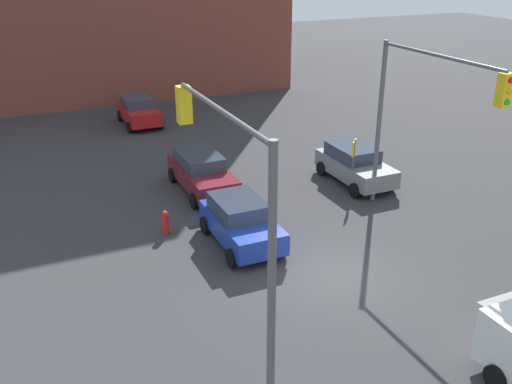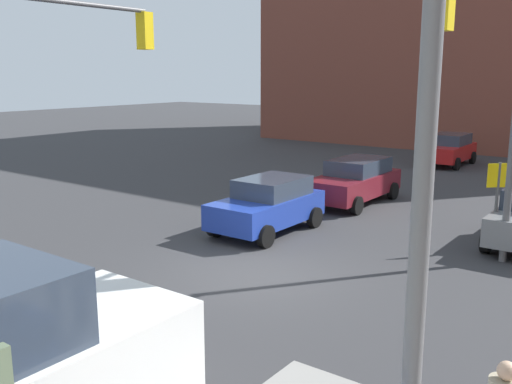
{
  "view_description": "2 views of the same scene",
  "coord_description": "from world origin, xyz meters",
  "px_view_note": "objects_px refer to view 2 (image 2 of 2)",
  "views": [
    {
      "loc": [
        13.28,
        -8.78,
        9.69
      ],
      "look_at": [
        -3.22,
        -1.38,
        1.88
      ],
      "focal_mm": 40.0,
      "sensor_mm": 36.0,
      "label": 1
    },
    {
      "loc": [
        10.4,
        7.66,
        4.7
      ],
      "look_at": [
        -0.76,
        -0.56,
        1.81
      ],
      "focal_mm": 40.0,
      "sensor_mm": 36.0,
      "label": 2
    }
  ],
  "objects_px": {
    "traffic_signal_se_corner": "(46,76)",
    "sedan_blue": "(268,204)",
    "fire_hydrant": "(244,197)",
    "hatchback_red": "(449,149)",
    "traffic_signal_nw_corner": "(493,75)",
    "street_lamp_corner": "(405,74)",
    "coupe_maroon": "(355,180)"
  },
  "relations": [
    {
      "from": "traffic_signal_se_corner",
      "to": "sedan_blue",
      "type": "bearing_deg",
      "value": 155.31
    },
    {
      "from": "traffic_signal_se_corner",
      "to": "fire_hydrant",
      "type": "height_order",
      "value": "traffic_signal_se_corner"
    },
    {
      "from": "traffic_signal_se_corner",
      "to": "hatchback_red",
      "type": "xyz_separation_m",
      "value": [
        -21.54,
        2.76,
        -3.81
      ]
    },
    {
      "from": "traffic_signal_nw_corner",
      "to": "street_lamp_corner",
      "type": "distance_m",
      "value": 7.2
    },
    {
      "from": "traffic_signal_nw_corner",
      "to": "traffic_signal_se_corner",
      "type": "relative_size",
      "value": 1.0
    },
    {
      "from": "fire_hydrant",
      "to": "sedan_blue",
      "type": "bearing_deg",
      "value": 52.32
    },
    {
      "from": "traffic_signal_se_corner",
      "to": "coupe_maroon",
      "type": "height_order",
      "value": "traffic_signal_se_corner"
    },
    {
      "from": "street_lamp_corner",
      "to": "coupe_maroon",
      "type": "bearing_deg",
      "value": -151.95
    },
    {
      "from": "fire_hydrant",
      "to": "street_lamp_corner",
      "type": "bearing_deg",
      "value": 44.07
    },
    {
      "from": "traffic_signal_nw_corner",
      "to": "traffic_signal_se_corner",
      "type": "distance_m",
      "value": 10.02
    },
    {
      "from": "coupe_maroon",
      "to": "sedan_blue",
      "type": "bearing_deg",
      "value": -3.64
    },
    {
      "from": "traffic_signal_nw_corner",
      "to": "street_lamp_corner",
      "type": "relative_size",
      "value": 0.81
    },
    {
      "from": "sedan_blue",
      "to": "street_lamp_corner",
      "type": "bearing_deg",
      "value": 41.97
    },
    {
      "from": "street_lamp_corner",
      "to": "hatchback_red",
      "type": "bearing_deg",
      "value": -163.42
    },
    {
      "from": "coupe_maroon",
      "to": "traffic_signal_se_corner",
      "type": "bearing_deg",
      "value": -15.12
    },
    {
      "from": "hatchback_red",
      "to": "sedan_blue",
      "type": "bearing_deg",
      "value": -0.76
    },
    {
      "from": "coupe_maroon",
      "to": "street_lamp_corner",
      "type": "bearing_deg",
      "value": 28.05
    },
    {
      "from": "traffic_signal_nw_corner",
      "to": "sedan_blue",
      "type": "xyz_separation_m",
      "value": [
        -1.14,
        -6.45,
        -3.83
      ]
    },
    {
      "from": "fire_hydrant",
      "to": "sedan_blue",
      "type": "height_order",
      "value": "sedan_blue"
    },
    {
      "from": "traffic_signal_nw_corner",
      "to": "traffic_signal_se_corner",
      "type": "bearing_deg",
      "value": -63.9
    },
    {
      "from": "sedan_blue",
      "to": "coupe_maroon",
      "type": "height_order",
      "value": "same"
    },
    {
      "from": "traffic_signal_se_corner",
      "to": "coupe_maroon",
      "type": "relative_size",
      "value": 1.45
    },
    {
      "from": "fire_hydrant",
      "to": "coupe_maroon",
      "type": "height_order",
      "value": "coupe_maroon"
    },
    {
      "from": "hatchback_red",
      "to": "coupe_maroon",
      "type": "relative_size",
      "value": 0.88
    },
    {
      "from": "traffic_signal_se_corner",
      "to": "coupe_maroon",
      "type": "xyz_separation_m",
      "value": [
        -10.63,
        2.87,
        -3.8
      ]
    },
    {
      "from": "traffic_signal_nw_corner",
      "to": "fire_hydrant",
      "type": "xyz_separation_m",
      "value": [
        -2.87,
        -8.7,
        -4.18
      ]
    },
    {
      "from": "traffic_signal_nw_corner",
      "to": "hatchback_red",
      "type": "bearing_deg",
      "value": -159.99
    },
    {
      "from": "fire_hydrant",
      "to": "coupe_maroon",
      "type": "distance_m",
      "value": 4.24
    },
    {
      "from": "hatchback_red",
      "to": "fire_hydrant",
      "type": "bearing_deg",
      "value": -9.8
    },
    {
      "from": "fire_hydrant",
      "to": "sedan_blue",
      "type": "distance_m",
      "value": 2.86
    },
    {
      "from": "fire_hydrant",
      "to": "traffic_signal_se_corner",
      "type": "bearing_deg",
      "value": -2.36
    },
    {
      "from": "street_lamp_corner",
      "to": "fire_hydrant",
      "type": "distance_m",
      "value": 14.55
    }
  ]
}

